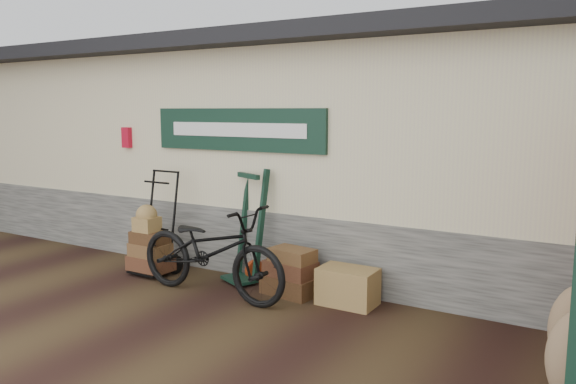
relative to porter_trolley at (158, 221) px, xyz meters
The scene contains 7 objects.
ground 1.61m from the porter_trolley, 22.27° to the right, with size 80.00×80.00×0.00m, color black.
station_building 2.72m from the porter_trolley, 58.69° to the left, with size 14.40×4.10×3.20m.
porter_trolley is the anchor object (origin of this frame).
green_barrow 1.33m from the porter_trolley, 12.45° to the left, with size 0.53×0.45×1.47m, color black, non-canonical shape.
suitcase_stack 2.07m from the porter_trolley, ahead, with size 0.65×0.41×0.58m, color #3D2813, non-canonical shape.
wicker_hamper 2.82m from the porter_trolley, ahead, with size 0.65×0.42×0.42m, color olive.
bicycle 1.33m from the porter_trolley, 19.13° to the right, with size 2.12×0.74×1.24m, color black.
Camera 1 is at (3.99, -4.98, 2.20)m, focal length 35.00 mm.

